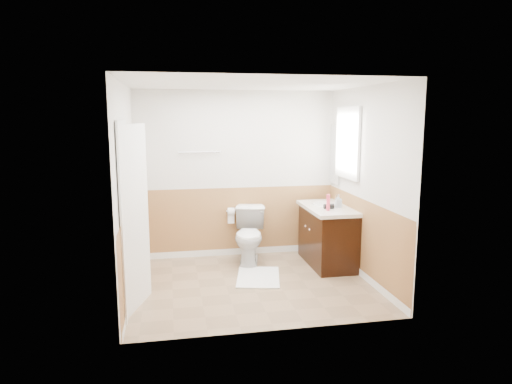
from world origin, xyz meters
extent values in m
plane|color=#8C7051|center=(0.00, 0.00, 0.00)|extent=(3.00, 3.00, 0.00)
plane|color=white|center=(0.00, 0.00, 2.50)|extent=(3.00, 3.00, 0.00)
plane|color=silver|center=(0.00, 1.30, 1.25)|extent=(3.00, 0.00, 3.00)
plane|color=silver|center=(0.00, -1.30, 1.25)|extent=(3.00, 0.00, 3.00)
plane|color=silver|center=(-1.50, 0.00, 1.25)|extent=(0.00, 3.00, 3.00)
plane|color=silver|center=(1.50, 0.00, 1.25)|extent=(0.00, 3.00, 3.00)
plane|color=#AE7845|center=(0.00, 1.29, 0.50)|extent=(3.00, 0.00, 3.00)
plane|color=#AE7845|center=(0.00, -1.29, 0.50)|extent=(3.00, 0.00, 3.00)
plane|color=#AE7845|center=(-1.49, 0.00, 0.50)|extent=(0.00, 2.60, 2.60)
plane|color=#AE7845|center=(1.49, 0.00, 0.50)|extent=(0.00, 2.60, 2.60)
imported|color=white|center=(0.12, 0.88, 0.40)|extent=(0.60, 0.86, 0.80)
cube|color=white|center=(0.12, 0.20, 0.01)|extent=(0.71, 0.90, 0.02)
cube|color=black|center=(1.21, 0.59, 0.40)|extent=(0.55, 1.10, 0.80)
sphere|color=#B7B6BD|center=(0.91, 0.49, 0.55)|extent=(0.03, 0.03, 0.03)
sphere|color=#B8B7BD|center=(0.91, 0.69, 0.55)|extent=(0.03, 0.03, 0.03)
cube|color=white|center=(1.20, 0.59, 0.83)|extent=(0.60, 1.15, 0.05)
cylinder|color=white|center=(1.21, 0.74, 0.86)|extent=(0.36, 0.36, 0.02)
cylinder|color=white|center=(1.39, 0.74, 0.92)|extent=(0.02, 0.02, 0.14)
cylinder|color=#E63B57|center=(1.11, 0.32, 0.96)|extent=(0.05, 0.05, 0.22)
imported|color=#99A3AD|center=(1.33, 0.51, 0.94)|extent=(0.09, 0.09, 0.18)
cylinder|color=black|center=(1.16, 0.44, 0.89)|extent=(0.14, 0.07, 0.07)
cylinder|color=black|center=(1.13, 0.48, 0.86)|extent=(0.03, 0.03, 0.07)
cube|color=silver|center=(1.48, 1.10, 1.55)|extent=(0.02, 0.35, 0.90)
cube|color=white|center=(1.47, 0.59, 1.75)|extent=(0.04, 0.80, 1.00)
cube|color=white|center=(1.49, 0.59, 1.75)|extent=(0.01, 0.70, 0.90)
cube|color=white|center=(-1.40, -0.45, 1.02)|extent=(0.29, 0.78, 2.04)
cube|color=white|center=(-1.48, -0.45, 1.03)|extent=(0.02, 0.92, 2.10)
sphere|color=silver|center=(-1.34, -0.12, 0.95)|extent=(0.06, 0.06, 0.06)
cylinder|color=silver|center=(-0.55, 1.25, 1.60)|extent=(0.62, 0.02, 0.02)
cylinder|color=silver|center=(-0.10, 1.23, 0.70)|extent=(0.14, 0.02, 0.02)
cylinder|color=white|center=(-0.10, 1.23, 0.70)|extent=(0.10, 0.11, 0.11)
cube|color=white|center=(-0.10, 1.23, 0.59)|extent=(0.10, 0.01, 0.16)
camera|label=1|loc=(-0.98, -5.46, 2.12)|focal=31.99mm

